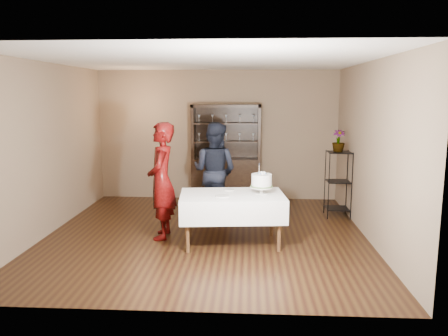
{
  "coord_description": "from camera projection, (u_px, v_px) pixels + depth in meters",
  "views": [
    {
      "loc": [
        0.67,
        -6.63,
        2.2
      ],
      "look_at": [
        0.28,
        0.1,
        1.06
      ],
      "focal_mm": 35.0,
      "sensor_mm": 36.0,
      "label": 1
    }
  ],
  "objects": [
    {
      "name": "man",
      "position": [
        215.0,
        171.0,
        7.71
      ],
      "size": [
        1.02,
        0.92,
        1.72
      ],
      "primitive_type": "imported",
      "rotation": [
        0.0,
        0.0,
        2.75
      ],
      "color": "black",
      "rests_on": "floor"
    },
    {
      "name": "back_wall",
      "position": [
        217.0,
        135.0,
        9.17
      ],
      "size": [
        5.0,
        0.02,
        2.7
      ],
      "primitive_type": "cube",
      "color": "#765E4C",
      "rests_on": "floor"
    },
    {
      "name": "cake",
      "position": [
        262.0,
        181.0,
        6.4
      ],
      "size": [
        0.39,
        0.39,
        0.46
      ],
      "rotation": [
        0.0,
        0.0,
        -0.38
      ],
      "color": "silver",
      "rests_on": "cake_table"
    },
    {
      "name": "china_hutch",
      "position": [
        226.0,
        170.0,
        9.02
      ],
      "size": [
        1.4,
        0.48,
        2.0
      ],
      "color": "black",
      "rests_on": "floor"
    },
    {
      "name": "wall_right",
      "position": [
        371.0,
        152.0,
        6.56
      ],
      "size": [
        0.02,
        5.0,
        2.7
      ],
      "primitive_type": "cube",
      "color": "#765E4C",
      "rests_on": "floor"
    },
    {
      "name": "ceiling",
      "position": [
        205.0,
        60.0,
        6.48
      ],
      "size": [
        5.0,
        5.0,
        0.0
      ],
      "primitive_type": "plane",
      "rotation": [
        3.14,
        0.0,
        0.0
      ],
      "color": "white",
      "rests_on": "back_wall"
    },
    {
      "name": "plate_near",
      "position": [
        222.0,
        196.0,
        6.24
      ],
      "size": [
        0.23,
        0.23,
        0.01
      ],
      "primitive_type": "cylinder",
      "rotation": [
        0.0,
        0.0,
        -0.12
      ],
      "color": "silver",
      "rests_on": "cake_table"
    },
    {
      "name": "plant_etagere",
      "position": [
        338.0,
        181.0,
        7.87
      ],
      "size": [
        0.42,
        0.42,
        1.2
      ],
      "color": "black",
      "rests_on": "floor"
    },
    {
      "name": "floor",
      "position": [
        206.0,
        235.0,
        6.93
      ],
      "size": [
        5.0,
        5.0,
        0.0
      ],
      "primitive_type": "plane",
      "color": "black",
      "rests_on": "ground"
    },
    {
      "name": "cake_table",
      "position": [
        232.0,
        206.0,
        6.43
      ],
      "size": [
        1.6,
        1.08,
        0.76
      ],
      "rotation": [
        0.0,
        0.0,
        0.1
      ],
      "color": "white",
      "rests_on": "floor"
    },
    {
      "name": "wall_left",
      "position": [
        47.0,
        149.0,
        6.85
      ],
      "size": [
        0.02,
        5.0,
        2.7
      ],
      "primitive_type": "cube",
      "color": "#765E4C",
      "rests_on": "floor"
    },
    {
      "name": "plate_far",
      "position": [
        229.0,
        190.0,
        6.65
      ],
      "size": [
        0.2,
        0.2,
        0.01
      ],
      "primitive_type": "cylinder",
      "rotation": [
        0.0,
        0.0,
        0.25
      ],
      "color": "silver",
      "rests_on": "cake_table"
    },
    {
      "name": "woman",
      "position": [
        162.0,
        181.0,
        6.67
      ],
      "size": [
        0.47,
        0.68,
        1.79
      ],
      "primitive_type": "imported",
      "rotation": [
        0.0,
        0.0,
        -1.5
      ],
      "color": "#370505",
      "rests_on": "floor"
    },
    {
      "name": "potted_plant",
      "position": [
        339.0,
        141.0,
        7.76
      ],
      "size": [
        0.24,
        0.24,
        0.39
      ],
      "primitive_type": "imported",
      "rotation": [
        0.0,
        0.0,
        -0.07
      ],
      "color": "#4A6C33",
      "rests_on": "plant_etagere"
    }
  ]
}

